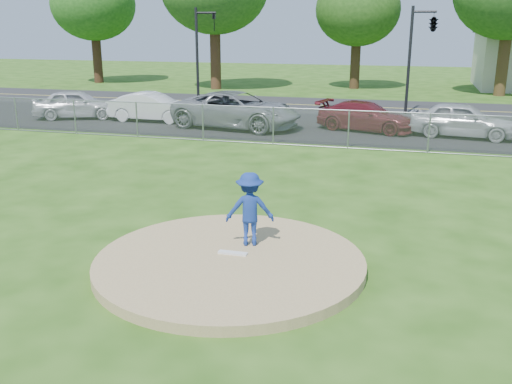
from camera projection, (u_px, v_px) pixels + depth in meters
ground at (314, 158)px, 20.69m from camera, size 120.00×120.00×0.00m
pitchers_mound at (230, 262)px, 11.40m from camera, size 5.40×5.40×0.20m
pitching_rubber at (233, 253)px, 11.56m from camera, size 0.60×0.15×0.04m
chain_link_fence at (323, 129)px, 22.33m from camera, size 40.00×0.06×1.50m
parking_lot at (337, 128)px, 26.70m from camera, size 50.00×8.00×0.01m
street at (354, 107)px, 33.64m from camera, size 60.00×7.00×0.01m
traffic_signal_left at (201, 48)px, 33.05m from camera, size 1.28×0.20×5.60m
traffic_signal_center at (431, 26)px, 29.49m from camera, size 1.42×2.48×5.60m
pitcher at (250, 209)px, 11.87m from camera, size 1.13×0.84×1.56m
traffic_cone at (217, 119)px, 26.93m from camera, size 0.37×0.37×0.71m
parked_car_silver at (77, 104)px, 29.25m from camera, size 4.62×3.13×1.46m
parked_car_white at (152, 107)px, 28.39m from camera, size 4.29×1.50×1.41m
parked_car_gray at (237, 110)px, 26.52m from camera, size 6.40×3.72×1.67m
parked_car_darkred at (366, 116)px, 25.85m from camera, size 4.82×2.99×1.30m
parked_car_pearl at (463, 120)px, 24.35m from camera, size 4.56×2.33×1.49m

